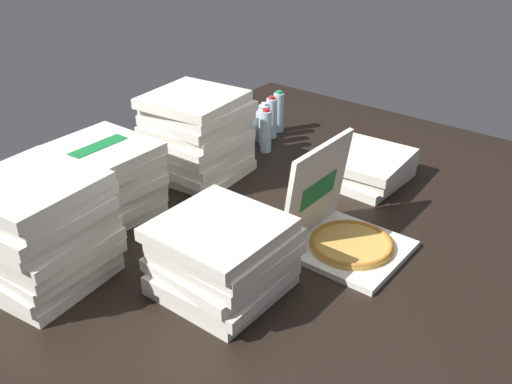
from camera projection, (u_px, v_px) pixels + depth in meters
The scene contains 13 objects.
ground_plane at pixel (272, 231), 2.48m from camera, with size 3.20×2.40×0.02m, color black.
open_pizza_box at pixel (341, 229), 2.31m from camera, with size 0.41×0.42×0.43m.
pizza_stack_left_far at pixel (223, 257), 2.05m from camera, with size 0.44×0.44×0.28m.
pizza_stack_right_far at pixel (101, 181), 2.51m from camera, with size 0.44×0.46×0.33m.
pizza_stack_left_mid at pixel (362, 165), 2.86m from camera, with size 0.44×0.44×0.14m.
pizza_stack_left_near at pixel (40, 231), 2.07m from camera, with size 0.47×0.48×0.43m.
pizza_stack_center_far at pixel (197, 136), 2.82m from camera, with size 0.47×0.46×0.43m.
ice_bucket at pixel (238, 125), 3.31m from camera, with size 0.28×0.28×0.15m, color #B7BABF.
water_bottle_0 at pixel (238, 134), 3.08m from camera, with size 0.06×0.06×0.25m.
water_bottle_1 at pixel (279, 112), 3.37m from camera, with size 0.06×0.06×0.25m.
water_bottle_2 at pixel (266, 131), 3.12m from camera, with size 0.06×0.06×0.25m.
water_bottle_3 at pixel (272, 118), 3.29m from camera, with size 0.06×0.06×0.25m.
water_bottle_4 at pixel (264, 125), 3.20m from camera, with size 0.06×0.06×0.25m.
Camera 1 is at (-1.69, -1.24, 1.33)m, focal length 40.38 mm.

